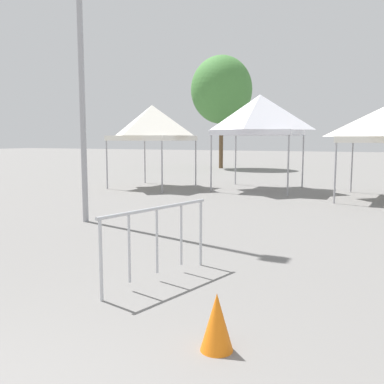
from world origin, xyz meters
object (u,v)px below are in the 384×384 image
tree_behind_tents_right (221,90)px  traffic_cone_lot_center (217,322)px  canopy_tent_right_of_center (260,115)px  crowd_barrier_near_person (157,229)px  light_pole_opposite_side (79,8)px  canopy_tent_behind_center (152,123)px

tree_behind_tents_right → traffic_cone_lot_center: size_ratio=13.35×
canopy_tent_right_of_center → crowd_barrier_near_person: canopy_tent_right_of_center is taller
canopy_tent_right_of_center → light_pole_opposite_side: light_pole_opposite_side is taller
tree_behind_tents_right → crowd_barrier_near_person: tree_behind_tents_right is taller
canopy_tent_right_of_center → crowd_barrier_near_person: 11.78m
canopy_tent_right_of_center → traffic_cone_lot_center: 13.67m
canopy_tent_behind_center → tree_behind_tents_right: (-1.71, 12.33, 2.64)m
tree_behind_tents_right → crowd_barrier_near_person: 24.39m
canopy_tent_behind_center → traffic_cone_lot_center: size_ratio=5.95×
tree_behind_tents_right → light_pole_opposite_side: bearing=-78.5°
canopy_tent_right_of_center → light_pole_opposite_side: 8.77m
canopy_tent_right_of_center → crowd_barrier_near_person: (1.83, -11.43, -2.19)m
light_pole_opposite_side → traffic_cone_lot_center: size_ratio=15.65×
canopy_tent_behind_center → traffic_cone_lot_center: 14.29m
traffic_cone_lot_center → crowd_barrier_near_person: bearing=134.7°
canopy_tent_right_of_center → traffic_cone_lot_center: canopy_tent_right_of_center is taller
canopy_tent_behind_center → tree_behind_tents_right: size_ratio=0.45×
canopy_tent_behind_center → traffic_cone_lot_center: bearing=-57.4°
traffic_cone_lot_center → canopy_tent_right_of_center: bearing=104.5°
canopy_tent_right_of_center → crowd_barrier_near_person: size_ratio=1.83×
light_pole_opposite_side → tree_behind_tents_right: light_pole_opposite_side is taller
light_pole_opposite_side → crowd_barrier_near_person: light_pole_opposite_side is taller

